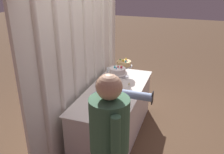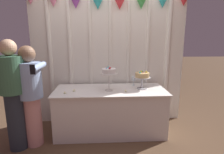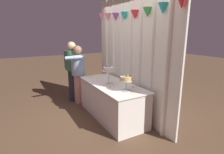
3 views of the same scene
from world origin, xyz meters
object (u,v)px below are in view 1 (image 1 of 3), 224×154
at_px(tealight_near_right, 129,84).
at_px(guest_girl_blue_dress, 109,137).
at_px(cake_display_nearright, 124,65).
at_px(cake_table, 114,112).
at_px(wine_glass, 109,70).
at_px(tealight_far_left, 111,116).
at_px(cake_display_nearleft, 118,72).
at_px(guest_man_dark_suit, 110,148).
at_px(tealight_near_left, 105,109).

bearing_deg(tealight_near_right, guest_girl_blue_dress, -172.83).
bearing_deg(cake_display_nearright, cake_table, -178.23).
height_order(wine_glass, guest_girl_blue_dress, guest_girl_blue_dress).
distance_m(cake_display_nearright, wine_glass, 0.28).
bearing_deg(tealight_far_left, guest_girl_blue_dress, -162.96).
bearing_deg(cake_display_nearleft, tealight_near_right, -21.95).
bearing_deg(cake_display_nearleft, cake_table, 67.73).
distance_m(tealight_near_right, guest_man_dark_suit, 1.68).
relative_size(wine_glass, guest_girl_blue_dress, 0.11).
bearing_deg(guest_man_dark_suit, guest_girl_blue_dress, 21.67).
relative_size(cake_display_nearleft, tealight_near_right, 10.93).
distance_m(cake_display_nearleft, wine_glass, 0.59).
distance_m(tealight_far_left, guest_man_dark_suit, 0.73).
distance_m(cake_display_nearleft, tealight_near_left, 0.65).
bearing_deg(tealight_near_left, tealight_far_left, -136.69).
height_order(cake_table, tealight_near_left, tealight_near_left).
relative_size(tealight_near_left, guest_girl_blue_dress, 0.03).
relative_size(cake_table, cake_display_nearright, 5.74).
bearing_deg(tealight_near_right, cake_display_nearleft, 158.05).
bearing_deg(tealight_near_right, tealight_far_left, -177.87).
bearing_deg(cake_display_nearright, tealight_near_left, -175.17).
relative_size(cake_display_nearright, tealight_near_left, 6.92).
bearing_deg(tealight_far_left, guest_man_dark_suit, -161.53).
xyz_separation_m(cake_table, cake_display_nearright, (0.55, 0.02, 0.61)).
bearing_deg(guest_girl_blue_dress, wine_glass, 20.02).
relative_size(cake_display_nearleft, tealight_far_left, 8.87).
bearing_deg(cake_table, guest_girl_blue_dress, -163.95).
distance_m(cake_display_nearright, guest_man_dark_suit, 2.02).
bearing_deg(cake_display_nearright, guest_man_dark_suit, -167.20).
distance_m(cake_table, guest_girl_blue_dress, 1.33).
xyz_separation_m(cake_display_nearleft, tealight_near_left, (-0.58, -0.03, -0.30)).
xyz_separation_m(cake_table, tealight_near_right, (0.25, -0.16, 0.40)).
height_order(wine_glass, guest_man_dark_suit, guest_man_dark_suit).
bearing_deg(wine_glass, cake_display_nearleft, -146.49).
xyz_separation_m(wine_glass, tealight_near_left, (-1.04, -0.33, -0.11)).
bearing_deg(tealight_near_left, wine_glass, 17.76).
height_order(cake_table, tealight_near_right, tealight_near_right).
height_order(tealight_far_left, guest_girl_blue_dress, guest_girl_blue_dress).
xyz_separation_m(cake_display_nearright, tealight_far_left, (-1.28, -0.22, -0.21)).
height_order(cake_display_nearleft, cake_display_nearright, cake_display_nearleft).
distance_m(wine_glass, guest_girl_blue_dress, 1.76).
xyz_separation_m(tealight_near_left, guest_girl_blue_dress, (-0.60, -0.27, 0.06)).
relative_size(cake_display_nearright, tealight_near_right, 8.62).
bearing_deg(cake_display_nearright, guest_girl_blue_dress, -168.30).
height_order(wine_glass, tealight_far_left, wine_glass).
distance_m(tealight_near_left, tealight_near_right, 0.85).
bearing_deg(cake_display_nearleft, tealight_far_left, -168.38).
height_order(wine_glass, tealight_near_left, wine_glass).
relative_size(tealight_near_right, guest_girl_blue_dress, 0.02).
height_order(tealight_far_left, tealight_near_left, same).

